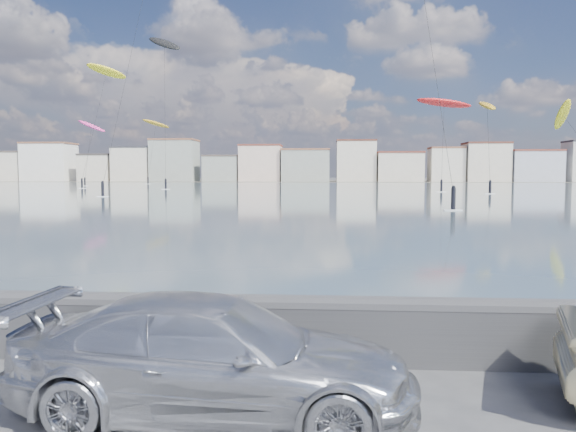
# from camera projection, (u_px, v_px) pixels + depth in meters

# --- Properties ---
(bay_water) EXTENTS (500.00, 177.00, 0.00)m
(bay_water) POSITION_uv_depth(u_px,v_px,m) (319.00, 190.00, 97.14)
(bay_water) COLOR #435E65
(bay_water) RESTS_ON ground
(far_shore_strip) EXTENTS (500.00, 60.00, 0.00)m
(far_shore_strip) POSITION_uv_depth(u_px,v_px,m) (324.00, 181.00, 205.04)
(far_shore_strip) COLOR #4C473D
(far_shore_strip) RESTS_ON ground
(seawall) EXTENTS (400.00, 0.36, 1.08)m
(seawall) POSITION_uv_depth(u_px,v_px,m) (218.00, 325.00, 8.78)
(seawall) COLOR #28282B
(seawall) RESTS_ON ground
(far_buildings) EXTENTS (240.79, 13.26, 14.60)m
(far_buildings) POSITION_uv_depth(u_px,v_px,m) (327.00, 164.00, 190.56)
(far_buildings) COLOR beige
(far_buildings) RESTS_ON ground
(car_silver) EXTENTS (5.04, 2.28, 1.43)m
(car_silver) POSITION_uv_depth(u_px,v_px,m) (215.00, 357.00, 6.84)
(car_silver) COLOR silver
(car_silver) RESTS_ON ground
(kitesurfer_2) EXTENTS (4.41, 14.92, 15.08)m
(kitesurfer_2) POSITION_uv_depth(u_px,v_px,m) (487.00, 107.00, 88.09)
(kitesurfer_2) COLOR #BF8C19
(kitesurfer_2) RESTS_ON ground
(kitesurfer_4) EXTENTS (7.65, 12.12, 25.33)m
(kitesurfer_4) POSITION_uv_depth(u_px,v_px,m) (106.00, 73.00, 113.43)
(kitesurfer_4) COLOR yellow
(kitesurfer_4) RESTS_ON ground
(kitesurfer_6) EXTENTS (7.38, 13.97, 18.10)m
(kitesurfer_6) POSITION_uv_depth(u_px,v_px,m) (156.00, 124.00, 157.02)
(kitesurfer_6) COLOR #BF8C19
(kitesurfer_6) RESTS_ON ground
(kitesurfer_11) EXTENTS (8.72, 15.62, 16.52)m
(kitesurfer_11) POSITION_uv_depth(u_px,v_px,m) (91.00, 127.00, 138.92)
(kitesurfer_11) COLOR #E5338C
(kitesurfer_11) RESTS_ON ground
(kitesurfer_14) EXTENTS (10.81, 18.75, 16.85)m
(kitesurfer_14) POSITION_uv_depth(u_px,v_px,m) (444.00, 104.00, 100.98)
(kitesurfer_14) COLOR red
(kitesurfer_14) RESTS_ON ground
(kitesurfer_16) EXTENTS (4.90, 16.10, 14.96)m
(kitesurfer_16) POSITION_uv_depth(u_px,v_px,m) (564.00, 116.00, 89.23)
(kitesurfer_16) COLOR yellow
(kitesurfer_16) RESTS_ON ground
(kitesurfer_18) EXTENTS (8.62, 14.19, 30.79)m
(kitesurfer_18) POSITION_uv_depth(u_px,v_px,m) (164.00, 45.00, 109.74)
(kitesurfer_18) COLOR black
(kitesurfer_18) RESTS_ON ground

